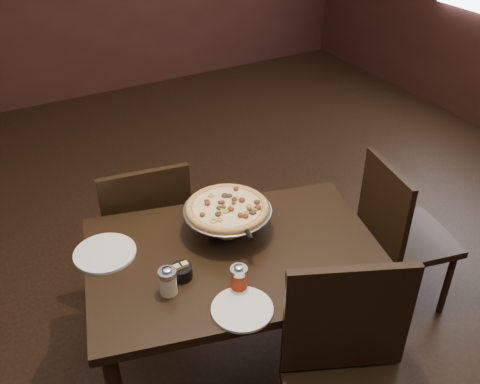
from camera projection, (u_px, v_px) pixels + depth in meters
room at (258, 81)px, 1.72m from camera, size 6.04×7.04×2.84m
dining_table at (235, 271)px, 2.13m from camera, size 1.28×1.01×0.71m
pizza_stand at (227, 208)px, 2.12m from camera, size 0.36×0.36×0.15m
parmesan_shaker at (168, 281)px, 1.86m from camera, size 0.07×0.07×0.11m
pepper_flake_shaker at (239, 278)px, 1.88m from camera, size 0.06×0.06×0.11m
packet_caddy at (181, 272)px, 1.94m from camera, size 0.08×0.08×0.06m
napkin_stack at (322, 291)px, 1.89m from camera, size 0.16×0.16×0.01m
plate_left at (105, 253)px, 2.06m from camera, size 0.24×0.24×0.01m
plate_near at (242, 309)px, 1.82m from camera, size 0.21×0.21×0.01m
serving_spatula at (246, 230)px, 2.00m from camera, size 0.14×0.14×0.02m
chair_far at (146, 229)px, 2.59m from camera, size 0.46×0.46×0.86m
chair_side at (399, 231)px, 2.60m from camera, size 0.46×0.46×0.84m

